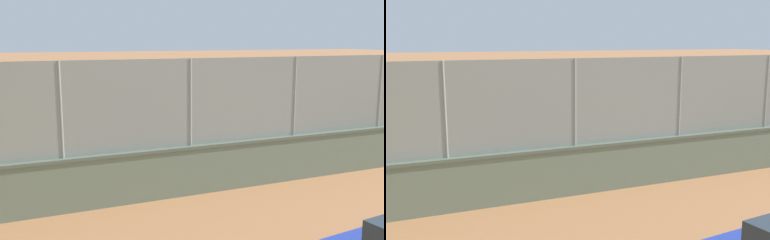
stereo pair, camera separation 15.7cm
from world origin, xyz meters
TOP-DOWN VIEW (x-y plane):
  - ground_plane at (0.00, 0.00)m, footprint 260.00×260.00m
  - perimeter_wall at (1.24, 10.49)m, footprint 26.47×0.56m
  - fence_panel_on_wall at (1.24, 10.49)m, footprint 26.01×0.24m
  - player_baseline_waiting at (-0.57, 2.51)m, footprint 1.23×0.74m
  - player_foreground_swinging at (-1.42, 7.32)m, footprint 0.75×1.27m
  - sports_ball at (0.37, 3.82)m, footprint 0.10×0.10m
  - spare_ball_by_wall at (2.81, 9.36)m, footprint 0.09×0.09m

SIDE VIEW (x-z plane):
  - ground_plane at x=0.00m, z-range 0.00..0.00m
  - spare_ball_by_wall at x=2.81m, z-range 0.00..0.09m
  - sports_ball at x=0.37m, z-range 0.00..0.10m
  - perimeter_wall at x=1.24m, z-range 0.01..1.33m
  - player_baseline_waiting at x=-0.57m, z-range 0.14..1.70m
  - player_foreground_swinging at x=-1.42m, z-range 0.15..1.80m
  - fence_panel_on_wall at x=1.24m, z-range 1.32..3.58m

